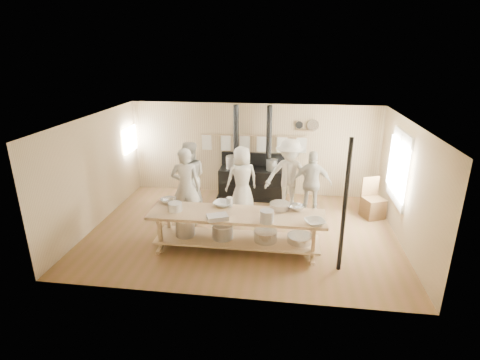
% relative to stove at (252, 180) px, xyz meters
% --- Properties ---
extents(ground, '(7.00, 7.00, 0.00)m').
position_rel_stove_xyz_m(ground, '(0.01, -2.12, -0.52)').
color(ground, brown).
rests_on(ground, ground).
extents(room_shell, '(7.00, 7.00, 7.00)m').
position_rel_stove_xyz_m(room_shell, '(0.01, -2.12, 1.10)').
color(room_shell, tan).
rests_on(room_shell, ground).
extents(window_right, '(0.09, 1.50, 1.65)m').
position_rel_stove_xyz_m(window_right, '(3.48, -1.52, 0.98)').
color(window_right, beige).
rests_on(window_right, ground).
extents(left_opening, '(0.00, 0.90, 0.90)m').
position_rel_stove_xyz_m(left_opening, '(-3.44, -0.12, 1.08)').
color(left_opening, white).
rests_on(left_opening, ground).
extents(stove, '(1.90, 0.75, 2.60)m').
position_rel_stove_xyz_m(stove, '(0.00, 0.00, 0.00)').
color(stove, black).
rests_on(stove, ground).
extents(towel_rail, '(3.00, 0.04, 0.47)m').
position_rel_stove_xyz_m(towel_rail, '(0.01, 0.28, 1.04)').
color(towel_rail, tan).
rests_on(towel_rail, ground).
extents(back_wall_shelf, '(0.63, 0.14, 0.32)m').
position_rel_stove_xyz_m(back_wall_shelf, '(1.47, 0.32, 1.48)').
color(back_wall_shelf, tan).
rests_on(back_wall_shelf, ground).
extents(prep_table, '(3.60, 0.90, 0.85)m').
position_rel_stove_xyz_m(prep_table, '(-0.00, -3.02, -0.00)').
color(prep_table, tan).
rests_on(prep_table, ground).
extents(support_post, '(0.08, 0.08, 2.60)m').
position_rel_stove_xyz_m(support_post, '(2.06, -3.47, 0.78)').
color(support_post, black).
rests_on(support_post, ground).
extents(cook_far_left, '(0.75, 0.55, 1.91)m').
position_rel_stove_xyz_m(cook_far_left, '(-1.35, -1.96, 0.43)').
color(cook_far_left, '#B9B4A4').
rests_on(cook_far_left, ground).
extents(cook_left, '(1.06, 0.91, 1.88)m').
position_rel_stove_xyz_m(cook_left, '(-1.47, -1.25, 0.42)').
color(cook_left, '#B9B4A4').
rests_on(cook_left, ground).
extents(cook_center, '(0.99, 0.87, 1.72)m').
position_rel_stove_xyz_m(cook_center, '(-0.16, -0.96, 0.34)').
color(cook_center, '#B9B4A4').
rests_on(cook_center, ground).
extents(cook_right, '(1.00, 0.48, 1.66)m').
position_rel_stove_xyz_m(cook_right, '(1.62, -0.92, 0.31)').
color(cook_right, '#B9B4A4').
rests_on(cook_right, ground).
extents(cook_by_window, '(1.27, 0.77, 1.91)m').
position_rel_stove_xyz_m(cook_by_window, '(1.04, -0.78, 0.43)').
color(cook_by_window, '#B9B4A4').
rests_on(cook_by_window, ground).
extents(chair, '(0.62, 0.62, 1.01)m').
position_rel_stove_xyz_m(chair, '(3.15, -0.93, -0.22)').
color(chair, brown).
rests_on(chair, ground).
extents(bowl_white_a, '(0.48, 0.48, 0.10)m').
position_rel_stove_xyz_m(bowl_white_a, '(-0.34, -2.69, 0.38)').
color(bowl_white_a, silver).
rests_on(bowl_white_a, prep_table).
extents(bowl_steel_a, '(0.45, 0.45, 0.11)m').
position_rel_stove_xyz_m(bowl_steel_a, '(-1.54, -2.69, 0.38)').
color(bowl_steel_a, silver).
rests_on(bowl_steel_a, prep_table).
extents(bowl_white_b, '(0.50, 0.50, 0.09)m').
position_rel_stove_xyz_m(bowl_white_b, '(1.56, -3.32, 0.38)').
color(bowl_white_b, silver).
rests_on(bowl_white_b, prep_table).
extents(bowl_steel_b, '(0.45, 0.45, 0.10)m').
position_rel_stove_xyz_m(bowl_steel_b, '(1.21, -2.69, 0.38)').
color(bowl_steel_b, silver).
rests_on(bowl_steel_b, prep_table).
extents(roasting_pan, '(0.48, 0.41, 0.09)m').
position_rel_stove_xyz_m(roasting_pan, '(-0.33, -3.35, 0.37)').
color(roasting_pan, '#B2B2B7').
rests_on(roasting_pan, prep_table).
extents(mixing_bowl_large, '(0.55, 0.55, 0.13)m').
position_rel_stove_xyz_m(mixing_bowl_large, '(0.87, -2.69, 0.40)').
color(mixing_bowl_large, silver).
rests_on(mixing_bowl_large, prep_table).
extents(bucket_galv, '(0.30, 0.30, 0.25)m').
position_rel_stove_xyz_m(bucket_galv, '(0.64, -3.35, 0.45)').
color(bucket_galv, gray).
rests_on(bucket_galv, prep_table).
extents(deep_bowl_enamel, '(0.37, 0.37, 0.18)m').
position_rel_stove_xyz_m(deep_bowl_enamel, '(-1.27, -3.07, 0.42)').
color(deep_bowl_enamel, silver).
rests_on(deep_bowl_enamel, prep_table).
extents(pitcher, '(0.14, 0.14, 0.20)m').
position_rel_stove_xyz_m(pitcher, '(-0.19, -2.69, 0.43)').
color(pitcher, silver).
rests_on(pitcher, prep_table).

